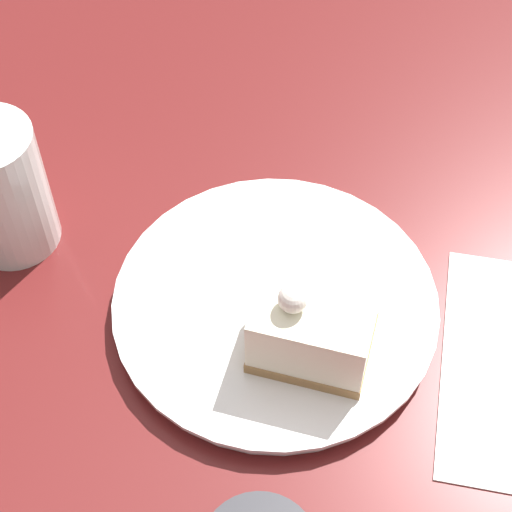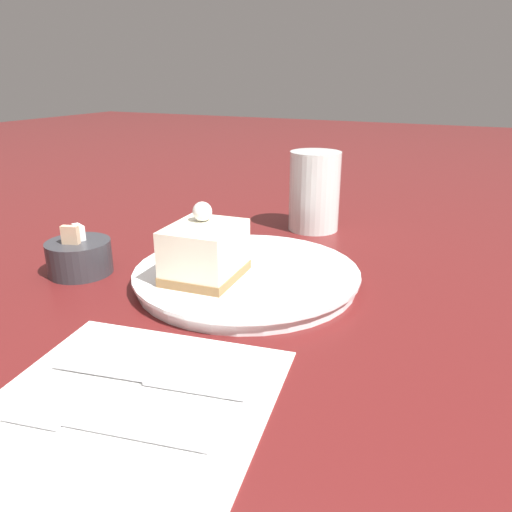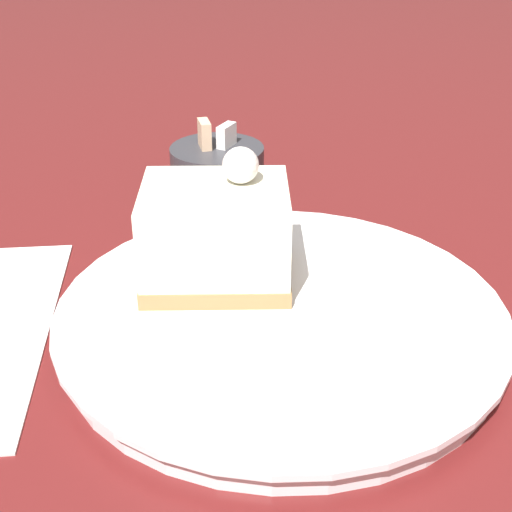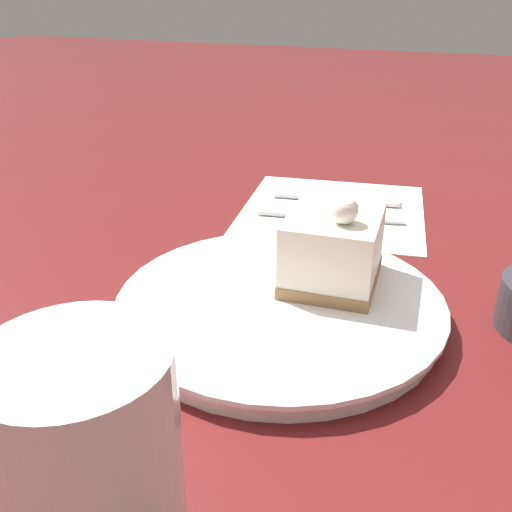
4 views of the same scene
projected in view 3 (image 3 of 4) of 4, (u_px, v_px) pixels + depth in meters
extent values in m
plane|color=#5B1919|center=(342.00, 373.00, 0.38)|extent=(4.00, 4.00, 0.00)
cylinder|color=white|center=(281.00, 319.00, 0.41)|extent=(0.25, 0.25, 0.02)
cylinder|color=white|center=(281.00, 310.00, 0.41)|extent=(0.26, 0.26, 0.00)
cube|color=#9E7547|center=(217.00, 270.00, 0.44)|extent=(0.09, 0.08, 0.01)
cube|color=white|center=(215.00, 227.00, 0.42)|extent=(0.09, 0.08, 0.05)
sphere|color=white|center=(241.00, 165.00, 0.41)|extent=(0.02, 0.02, 0.02)
cylinder|color=#333338|center=(217.00, 171.00, 0.58)|extent=(0.08, 0.08, 0.04)
cube|color=#D8B28C|center=(205.00, 135.00, 0.57)|extent=(0.01, 0.02, 0.02)
cube|color=white|center=(226.00, 137.00, 0.57)|extent=(0.02, 0.02, 0.02)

